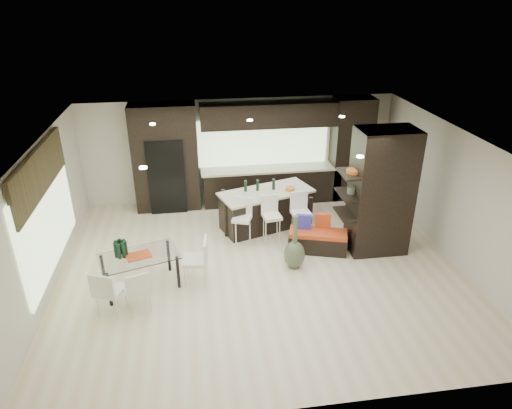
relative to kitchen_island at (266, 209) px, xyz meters
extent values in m
plane|color=beige|center=(-0.41, -1.77, -0.45)|extent=(8.00, 8.00, 0.00)
cube|color=beige|center=(-0.41, 1.73, 0.90)|extent=(8.00, 0.02, 2.70)
cube|color=beige|center=(-4.41, -1.77, 0.90)|extent=(0.02, 7.00, 2.70)
cube|color=beige|center=(3.59, -1.77, 0.90)|extent=(0.02, 7.00, 2.70)
cube|color=white|center=(-0.41, -1.77, 2.25)|extent=(8.00, 7.00, 0.02)
cube|color=#B2D199|center=(-4.37, -1.57, 0.90)|extent=(0.04, 3.20, 1.90)
cube|color=#B2D199|center=(0.19, 1.69, 1.10)|extent=(3.40, 0.04, 1.20)
cube|color=brown|center=(-4.34, -1.57, 1.80)|extent=(0.08, 3.00, 0.80)
cube|color=white|center=(-0.41, -1.52, 2.23)|extent=(4.00, 3.00, 0.02)
cube|color=black|center=(0.09, 1.40, 0.90)|extent=(6.80, 0.68, 2.70)
cube|color=black|center=(-2.31, 1.35, 0.50)|extent=(0.90, 0.68, 1.90)
cube|color=black|center=(2.19, -1.37, 0.90)|extent=(1.20, 0.80, 2.70)
cube|color=black|center=(0.00, 0.00, 0.00)|extent=(2.34, 1.56, 0.90)
cube|color=white|center=(-0.66, -0.75, -0.02)|extent=(0.49, 0.49, 0.86)
cube|color=white|center=(0.00, -0.76, -0.01)|extent=(0.43, 0.43, 0.87)
cube|color=white|center=(0.66, -0.76, 0.00)|extent=(0.45, 0.45, 0.91)
cube|color=black|center=(0.92, -1.30, -0.21)|extent=(1.33, 0.82, 0.48)
cube|color=white|center=(-2.75, -2.10, -0.11)|extent=(1.60, 1.19, 0.69)
cube|color=white|center=(-2.75, -2.79, -0.06)|extent=(0.54, 0.54, 0.79)
cube|color=white|center=(-3.20, -2.80, -0.03)|extent=(0.59, 0.59, 0.83)
cube|color=white|center=(-1.72, -2.10, -0.02)|extent=(0.52, 0.52, 0.87)
camera|label=1|loc=(-1.64, -9.55, 4.76)|focal=32.00mm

